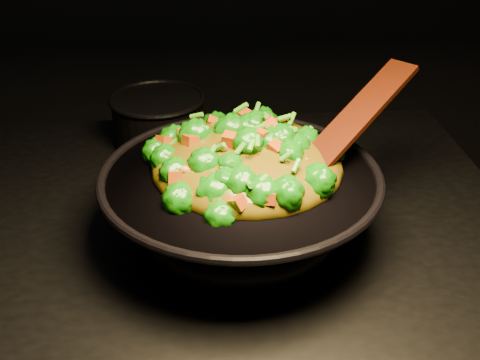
{
  "coord_description": "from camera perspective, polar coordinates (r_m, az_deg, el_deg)",
  "views": [
    {
      "loc": [
        0.03,
        -0.86,
        1.49
      ],
      "look_at": [
        0.1,
        -0.03,
        1.01
      ],
      "focal_mm": 45.0,
      "sensor_mm": 36.0,
      "label": 1
    }
  ],
  "objects": [
    {
      "name": "back_pot",
      "position": [
        1.3,
        -7.71,
        5.64
      ],
      "size": [
        0.21,
        0.21,
        0.11
      ],
      "primitive_type": "cylinder",
      "rotation": [
        0.0,
        0.0,
        0.08
      ],
      "color": "black",
      "rests_on": "stovetop"
    },
    {
      "name": "wok",
      "position": [
        0.98,
        0.05,
        -2.62
      ],
      "size": [
        0.54,
        0.54,
        0.12
      ],
      "primitive_type": null,
      "rotation": [
        0.0,
        0.0,
        -0.29
      ],
      "color": "black",
      "rests_on": "stovetop"
    },
    {
      "name": "spatula",
      "position": [
        0.97,
        9.96,
        4.79
      ],
      "size": [
        0.28,
        0.26,
        0.14
      ],
      "primitive_type": "cube",
      "rotation": [
        0.0,
        -0.38,
        0.72
      ],
      "color": "#320F03",
      "rests_on": "wok"
    },
    {
      "name": "stir_fry",
      "position": [
        0.94,
        0.69,
        3.99
      ],
      "size": [
        0.4,
        0.4,
        0.11
      ],
      "primitive_type": null,
      "rotation": [
        0.0,
        0.0,
        0.41
      ],
      "color": "#157608",
      "rests_on": "wok"
    }
  ]
}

